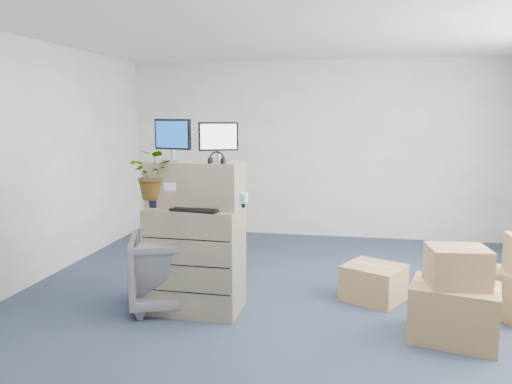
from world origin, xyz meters
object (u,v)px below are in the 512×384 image
filing_cabinet_lower (196,260)px  monitor_right (218,140)px  keyboard (196,210)px  office_chair (172,266)px  potted_plant (155,181)px  water_bottle (205,194)px  monitor_left (173,138)px

filing_cabinet_lower → monitor_right: monitor_right is taller
keyboard → office_chair: size_ratio=0.57×
filing_cabinet_lower → monitor_right: 1.21m
monitor_right → keyboard: bearing=-153.3°
filing_cabinet_lower → office_chair: size_ratio=1.27×
monitor_right → office_chair: 1.40m
keyboard → potted_plant: (-0.43, 0.07, 0.25)m
monitor_right → water_bottle: bearing=172.4°
monitor_right → potted_plant: bearing=169.2°
keyboard → office_chair: (-0.35, 0.25, -0.65)m
monitor_left → water_bottle: monitor_left is taller
monitor_left → keyboard: size_ratio=0.87×
filing_cabinet_lower → monitor_left: size_ratio=2.57×
potted_plant → office_chair: size_ratio=0.70×
office_chair → keyboard: bearing=124.5°
water_bottle → potted_plant: 0.49m
keyboard → water_bottle: (0.04, 0.17, 0.12)m
filing_cabinet_lower → potted_plant: potted_plant is taller
potted_plant → filing_cabinet_lower: bearing=13.7°
filing_cabinet_lower → water_bottle: water_bottle is taller
water_bottle → office_chair: bearing=168.6°
water_bottle → monitor_right: bearing=16.2°
filing_cabinet_lower → water_bottle: size_ratio=3.84×
monitor_right → filing_cabinet_lower: bearing=168.0°
monitor_left → water_bottle: bearing=15.9°
monitor_left → water_bottle: (0.31, -0.01, -0.54)m
potted_plant → keyboard: bearing=-9.3°
keyboard → potted_plant: 0.50m
keyboard → office_chair: bearing=154.8°
filing_cabinet_lower → office_chair: bearing=164.5°
monitor_left → office_chair: (-0.07, 0.07, -1.31)m
potted_plant → monitor_left: bearing=35.2°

